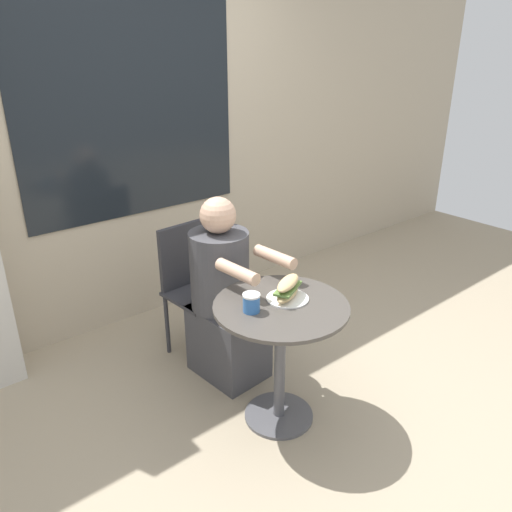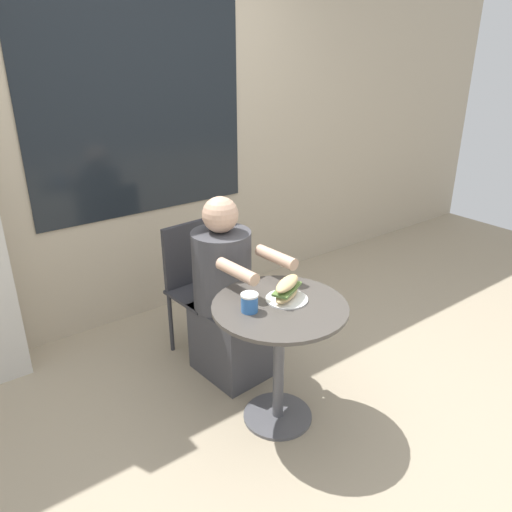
% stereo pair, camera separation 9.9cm
% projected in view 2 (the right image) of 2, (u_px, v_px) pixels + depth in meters
% --- Properties ---
extents(ground_plane, '(8.00, 8.00, 0.00)m').
position_uv_depth(ground_plane, '(278.00, 417.00, 2.79)').
color(ground_plane, tan).
extents(storefront_wall, '(8.00, 0.09, 2.80)m').
position_uv_depth(storefront_wall, '(135.00, 127.00, 3.40)').
color(storefront_wall, '#B7A88E').
rests_on(storefront_wall, ground_plane).
extents(cafe_table, '(0.69, 0.69, 0.71)m').
position_uv_depth(cafe_table, '(279.00, 337.00, 2.59)').
color(cafe_table, '#47423D').
rests_on(cafe_table, ground_plane).
extents(diner_chair, '(0.41, 0.41, 0.87)m').
position_uv_depth(diner_chair, '(195.00, 277.00, 3.25)').
color(diner_chair, '#333338').
rests_on(diner_chair, ground_plane).
extents(seated_diner, '(0.39, 0.65, 1.14)m').
position_uv_depth(seated_diner, '(227.00, 301.00, 3.01)').
color(seated_diner, '#424247').
rests_on(seated_diner, ground_plane).
extents(sandwich_on_plate, '(0.23, 0.22, 0.12)m').
position_uv_depth(sandwich_on_plate, '(287.00, 291.00, 2.54)').
color(sandwich_on_plate, white).
rests_on(sandwich_on_plate, cafe_table).
extents(drink_cup, '(0.09, 0.09, 0.09)m').
position_uv_depth(drink_cup, '(249.00, 303.00, 2.44)').
color(drink_cup, '#336BB7').
rests_on(drink_cup, cafe_table).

